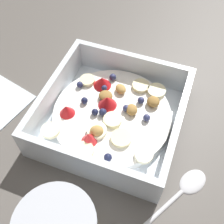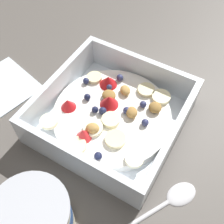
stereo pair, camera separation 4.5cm
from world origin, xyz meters
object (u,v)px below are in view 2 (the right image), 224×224
Objects in this scene: fruit_bowl at (112,115)px; yogurt_cup at (35,220)px; spoon at (167,202)px; folded_napkin at (0,88)px.

yogurt_cup reaches higher than fruit_bowl.
fruit_bowl is at bearing -88.35° from yogurt_cup.
spoon is at bearing -138.90° from yogurt_cup.
spoon is at bearing 173.52° from folded_napkin.
folded_napkin is at bearing -34.66° from yogurt_cup.
yogurt_cup is (-0.01, 0.20, 0.02)m from fruit_bowl.
fruit_bowl is 0.20m from yogurt_cup.
yogurt_cup is 0.80× the size of folded_napkin.
fruit_bowl is 1.84× the size of folded_napkin.
folded_napkin is (0.36, -0.04, -0.00)m from spoon.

